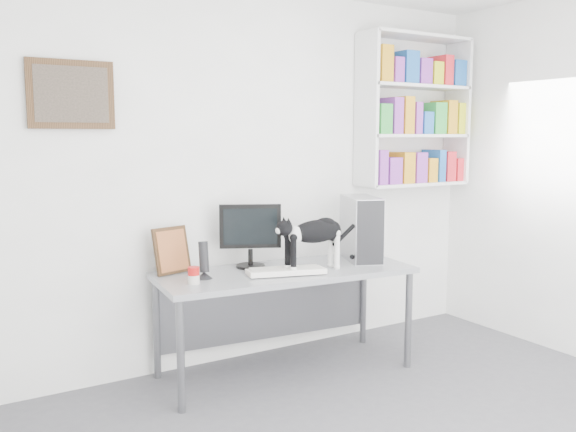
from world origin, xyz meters
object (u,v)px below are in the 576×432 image
at_px(monitor, 250,235).
at_px(pc_tower, 361,228).
at_px(desk, 285,321).
at_px(keyboard, 286,271).
at_px(soup_can, 194,275).
at_px(cat, 314,244).
at_px(speaker, 204,259).
at_px(leaning_print, 172,249).
at_px(bookshelf, 414,111).

bearing_deg(monitor, pc_tower, 14.65).
relative_size(desk, keyboard, 3.41).
height_order(soup_can, cat, cat).
bearing_deg(speaker, cat, -8.64).
bearing_deg(keyboard, leaning_print, 163.52).
distance_m(keyboard, speaker, 0.55).
bearing_deg(bookshelf, leaning_print, -179.99).
height_order(bookshelf, cat, bookshelf).
height_order(monitor, keyboard, monitor).
distance_m(desk, speaker, 0.76).
bearing_deg(desk, monitor, 135.94).
bearing_deg(pc_tower, soup_can, -155.18).
bearing_deg(soup_can, cat, -5.55).
xyz_separation_m(monitor, speaker, (-0.41, -0.14, -0.10)).
distance_m(pc_tower, leaning_print, 1.41).
bearing_deg(leaning_print, bookshelf, -14.81).
xyz_separation_m(monitor, leaning_print, (-0.54, 0.11, -0.07)).
height_order(desk, keyboard, keyboard).
bearing_deg(pc_tower, speaker, -159.38).
xyz_separation_m(desk, soup_can, (-0.69, -0.05, 0.42)).
relative_size(desk, pc_tower, 3.75).
height_order(bookshelf, monitor, bookshelf).
relative_size(pc_tower, cat, 0.79).
distance_m(speaker, soup_can, 0.17).
distance_m(desk, monitor, 0.65).
bearing_deg(monitor, keyboard, -45.04).
height_order(keyboard, cat, cat).
bearing_deg(cat, keyboard, 171.75).
height_order(monitor, soup_can, monitor).
bearing_deg(leaning_print, cat, -41.46).
bearing_deg(keyboard, monitor, 125.17).
xyz_separation_m(keyboard, pc_tower, (0.73, 0.14, 0.21)).
height_order(bookshelf, desk, bookshelf).
bearing_deg(cat, leaning_print, 150.09).
relative_size(desk, leaning_print, 5.43).
height_order(keyboard, soup_can, soup_can).
distance_m(leaning_print, cat, 0.96).
xyz_separation_m(leaning_print, soup_can, (0.01, -0.35, -0.11)).
relative_size(keyboard, pc_tower, 1.10).
bearing_deg(desk, bookshelf, 17.17).
bearing_deg(keyboard, desk, 76.84).
bearing_deg(cat, bookshelf, 15.52).
xyz_separation_m(keyboard, cat, (0.22, -0.02, 0.16)).
xyz_separation_m(monitor, soup_can, (-0.53, -0.24, -0.17)).
relative_size(monitor, soup_can, 4.26).
height_order(keyboard, leaning_print, leaning_print).
bearing_deg(bookshelf, speaker, -172.86).
distance_m(keyboard, soup_can, 0.64).
xyz_separation_m(keyboard, soup_can, (-0.63, 0.06, 0.03)).
xyz_separation_m(desk, keyboard, (-0.06, -0.11, 0.39)).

